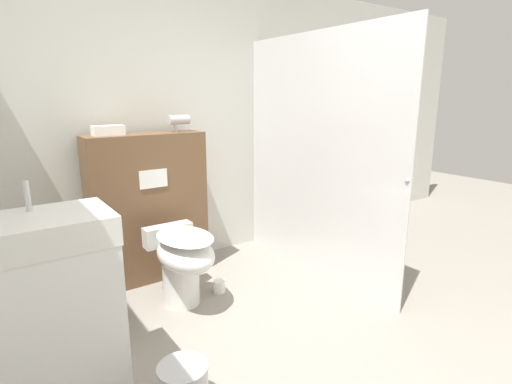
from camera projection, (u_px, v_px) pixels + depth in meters
name	position (u px, v px, depth m)	size (l,w,h in m)	color
wall_back	(176.00, 123.00, 3.47)	(8.00, 0.06, 2.50)	silver
partition_panel	(149.00, 208.00, 3.23)	(0.92, 0.30, 1.20)	brown
shower_glass	(316.00, 158.00, 3.26)	(0.04, 1.78, 1.97)	silver
toilet	(183.00, 259.00, 2.81)	(0.36, 0.61, 0.56)	white
sink_vanity	(47.00, 318.00, 1.83)	(0.63, 0.41, 1.11)	white
hair_drier	(180.00, 120.00, 3.24)	(0.20, 0.08, 0.13)	#B7B7BC
folded_towel	(108.00, 130.00, 2.95)	(0.22, 0.12, 0.07)	white
spare_toilet_roll	(219.00, 286.00, 3.08)	(0.09, 0.09, 0.10)	white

